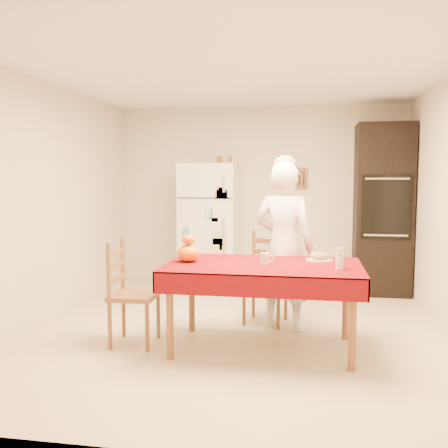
% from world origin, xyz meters
% --- Properties ---
extents(floor, '(4.50, 4.50, 0.00)m').
position_xyz_m(floor, '(0.00, 0.00, 0.00)').
color(floor, '#CAB792').
rests_on(floor, ground).
extents(room_shell, '(4.02, 4.52, 2.51)m').
position_xyz_m(room_shell, '(0.00, 0.00, 1.62)').
color(room_shell, beige).
rests_on(room_shell, ground).
extents(refrigerator, '(0.75, 0.74, 1.70)m').
position_xyz_m(refrigerator, '(-0.65, 1.88, 0.85)').
color(refrigerator, white).
rests_on(refrigerator, floor).
extents(oven_cabinet, '(0.70, 0.62, 2.20)m').
position_xyz_m(oven_cabinet, '(1.63, 1.93, 1.10)').
color(oven_cabinet, black).
rests_on(oven_cabinet, floor).
extents(dining_table, '(1.70, 1.00, 0.76)m').
position_xyz_m(dining_table, '(0.30, -0.47, 0.69)').
color(dining_table, brown).
rests_on(dining_table, floor).
extents(chair_far, '(0.48, 0.47, 0.95)m').
position_xyz_m(chair_far, '(0.27, 0.39, 0.51)').
color(chair_far, brown).
rests_on(chair_far, floor).
extents(chair_left, '(0.41, 0.43, 0.95)m').
position_xyz_m(chair_left, '(-0.92, -0.55, 0.51)').
color(chair_left, brown).
rests_on(chair_left, floor).
extents(seated_woman, '(0.71, 0.57, 1.68)m').
position_xyz_m(seated_woman, '(0.45, 0.17, 0.84)').
color(seated_woman, silver).
rests_on(seated_woman, floor).
extents(coffee_mug, '(0.08, 0.08, 0.10)m').
position_xyz_m(coffee_mug, '(0.32, -0.48, 0.81)').
color(coffee_mug, silver).
rests_on(coffee_mug, dining_table).
extents(pumpkin_lower, '(0.21, 0.21, 0.16)m').
position_xyz_m(pumpkin_lower, '(-0.37, -0.46, 0.84)').
color(pumpkin_lower, '#D54705').
rests_on(pumpkin_lower, dining_table).
extents(pumpkin_upper, '(0.12, 0.12, 0.09)m').
position_xyz_m(pumpkin_upper, '(-0.37, -0.46, 0.96)').
color(pumpkin_upper, '#DF3D05').
rests_on(pumpkin_upper, pumpkin_lower).
extents(wine_glass, '(0.07, 0.07, 0.18)m').
position_xyz_m(wine_glass, '(0.95, -0.59, 0.85)').
color(wine_glass, silver).
rests_on(wine_glass, dining_table).
extents(bread_plate, '(0.24, 0.24, 0.02)m').
position_xyz_m(bread_plate, '(0.79, -0.24, 0.77)').
color(bread_plate, white).
rests_on(bread_plate, dining_table).
extents(bread_loaf, '(0.18, 0.10, 0.06)m').
position_xyz_m(bread_loaf, '(0.79, -0.24, 0.81)').
color(bread_loaf, '#A88552').
rests_on(bread_loaf, bread_plate).
extents(spice_jar_left, '(0.05, 0.05, 0.10)m').
position_xyz_m(spice_jar_left, '(-0.54, 1.93, 1.75)').
color(spice_jar_left, brown).
rests_on(spice_jar_left, refrigerator).
extents(spice_jar_mid, '(0.05, 0.05, 0.10)m').
position_xyz_m(spice_jar_mid, '(-0.51, 1.93, 1.75)').
color(spice_jar_mid, brown).
rests_on(spice_jar_mid, refrigerator).
extents(spice_jar_right, '(0.05, 0.05, 0.10)m').
position_xyz_m(spice_jar_right, '(-0.38, 1.93, 1.75)').
color(spice_jar_right, '#94531A').
rests_on(spice_jar_right, refrigerator).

